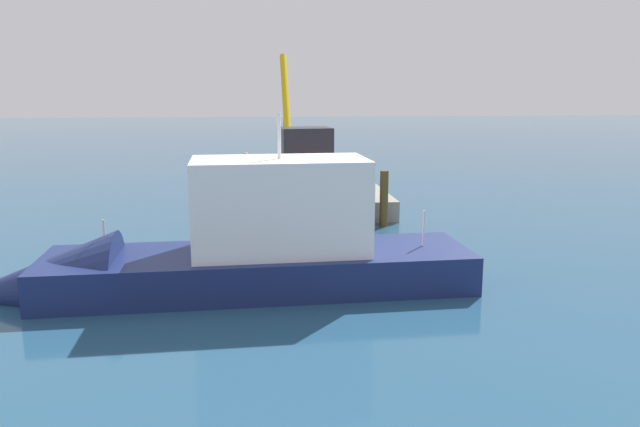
{
  "coord_description": "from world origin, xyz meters",
  "views": [
    {
      "loc": [
        25.64,
        -2.14,
        5.33
      ],
      "look_at": [
        1.51,
        0.37,
        0.51
      ],
      "focal_mm": 35.11,
      "sensor_mm": 36.0,
      "label": 1
    }
  ],
  "objects": [
    {
      "name": "ground",
      "position": [
        0.0,
        0.0,
        0.0
      ],
      "size": [
        200.0,
        200.0,
        0.0
      ],
      "primitive_type": "plane",
      "color": "navy"
    },
    {
      "name": "dock",
      "position": [
        -4.62,
        0.0,
        0.42
      ],
      "size": [
        11.59,
        7.33,
        0.85
      ],
      "primitive_type": "cube",
      "color": "gray",
      "rests_on": "ground"
    },
    {
      "name": "crane_truck",
      "position": [
        -3.98,
        -0.06,
        2.24
      ],
      "size": [
        8.92,
        3.32,
        6.44
      ],
      "color": "black",
      "rests_on": "dock"
    },
    {
      "name": "dock_worker",
      "position": [
        -1.76,
        -2.55,
        1.77
      ],
      "size": [
        0.34,
        0.34,
        1.8
      ],
      "color": "#3A3A3A",
      "rests_on": "dock"
    },
    {
      "name": "salvaged_car",
      "position": [
        2.23,
        0.64,
        0.63
      ],
      "size": [
        4.24,
        3.72,
        3.63
      ],
      "color": "red",
      "rests_on": "ground"
    },
    {
      "name": "moored_yacht",
      "position": [
        9.29,
        -3.65,
        0.65
      ],
      "size": [
        3.65,
        13.54,
        6.12
      ],
      "color": "navy",
      "rests_on": "ground"
    },
    {
      "name": "piling_near",
      "position": [
        1.89,
        -2.9,
        1.06
      ],
      "size": [
        0.3,
        0.3,
        2.11
      ],
      "primitive_type": "cylinder",
      "color": "brown",
      "rests_on": "ground"
    },
    {
      "name": "piling_mid",
      "position": [
        1.72,
        -1.29,
        1.09
      ],
      "size": [
        0.35,
        0.35,
        2.18
      ],
      "primitive_type": "cylinder",
      "color": "brown",
      "rests_on": "ground"
    },
    {
      "name": "piling_far",
      "position": [
        1.86,
        0.89,
        0.96
      ],
      "size": [
        0.37,
        0.37,
        1.92
      ],
      "primitive_type": "cylinder",
      "color": "brown",
      "rests_on": "ground"
    },
    {
      "name": "piling_end",
      "position": [
        1.77,
        2.88,
        1.11
      ],
      "size": [
        0.33,
        0.33,
        2.21
      ],
      "primitive_type": "cylinder",
      "color": "brown",
      "rests_on": "ground"
    }
  ]
}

